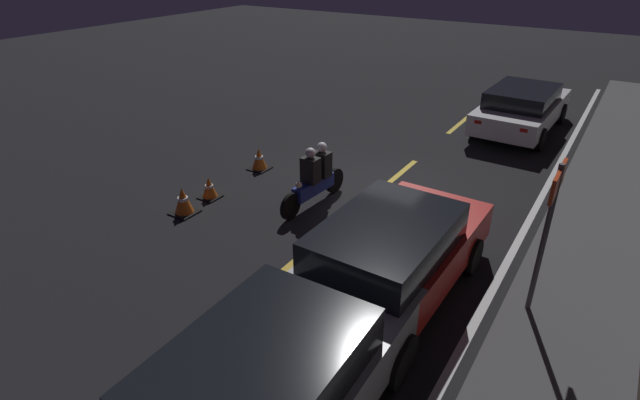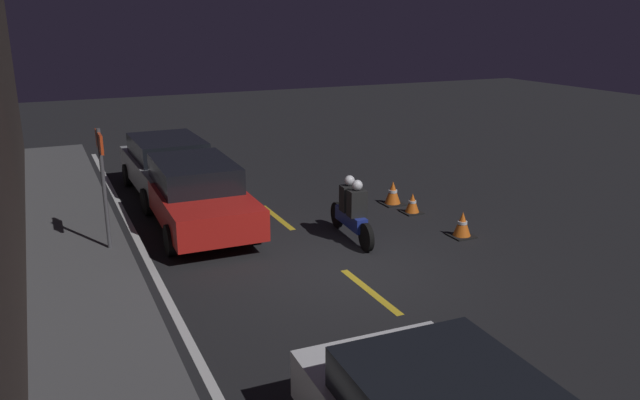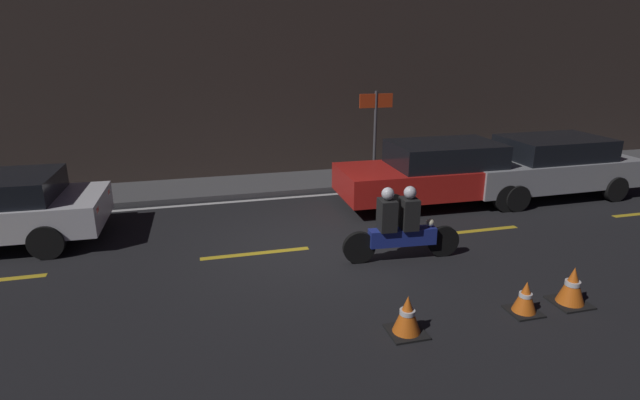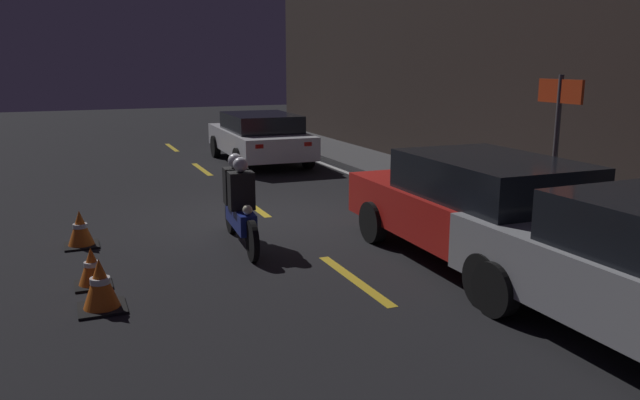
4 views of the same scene
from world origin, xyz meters
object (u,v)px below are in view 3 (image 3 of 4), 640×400
object	(u,v)px
taxi_red	(437,172)
traffic_cone_mid	(525,298)
traffic_cone_far	(572,286)
motorcycle	(399,226)
shop_sign	(376,119)
hatchback_silver	(546,165)
traffic_cone_near	(407,315)

from	to	relation	value
taxi_red	traffic_cone_mid	bearing A→B (deg)	78.34
traffic_cone_far	traffic_cone_mid	bearing A→B (deg)	-176.64
motorcycle	shop_sign	world-z (taller)	shop_sign
hatchback_silver	shop_sign	xyz separation A→B (m)	(-3.82, 2.00, 1.02)
traffic_cone_far	shop_sign	distance (m)	7.04
motorcycle	traffic_cone_near	size ratio (longest dim) A/B	3.90
motorcycle	traffic_cone_mid	world-z (taller)	motorcycle
taxi_red	traffic_cone_far	world-z (taller)	taxi_red
traffic_cone_near	traffic_cone_mid	size ratio (longest dim) A/B	1.13
taxi_red	traffic_cone_mid	xyz separation A→B (m)	(-1.11, -4.92, -0.55)
motorcycle	traffic_cone_far	bearing A→B (deg)	-44.60
shop_sign	motorcycle	bearing A→B (deg)	-105.42
hatchback_silver	traffic_cone_mid	size ratio (longest dim) A/B	9.22
traffic_cone_near	motorcycle	bearing A→B (deg)	69.52
shop_sign	traffic_cone_far	bearing A→B (deg)	-85.50
hatchback_silver	traffic_cone_mid	distance (m)	6.42
motorcycle	traffic_cone_mid	xyz separation A→B (m)	(1.02, -2.16, -0.40)
taxi_red	traffic_cone_mid	world-z (taller)	taxi_red
taxi_red	motorcycle	size ratio (longest dim) A/B	2.12
motorcycle	traffic_cone_far	world-z (taller)	motorcycle
taxi_red	hatchback_silver	xyz separation A→B (m)	(3.00, -0.02, -0.01)
shop_sign	traffic_cone_near	bearing A→B (deg)	-107.07
traffic_cone_far	shop_sign	xyz separation A→B (m)	(-0.54, 6.86, 1.51)
traffic_cone_mid	traffic_cone_far	size ratio (longest dim) A/B	0.83
hatchback_silver	traffic_cone_far	bearing A→B (deg)	55.07
traffic_cone_near	traffic_cone_far	world-z (taller)	traffic_cone_far
motorcycle	traffic_cone_mid	size ratio (longest dim) A/B	4.39
traffic_cone_mid	shop_sign	xyz separation A→B (m)	(0.29, 6.91, 1.56)
motorcycle	shop_sign	bearing A→B (deg)	78.74
motorcycle	traffic_cone_mid	bearing A→B (deg)	-60.46
hatchback_silver	traffic_cone_far	distance (m)	5.88
hatchback_silver	shop_sign	world-z (taller)	shop_sign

